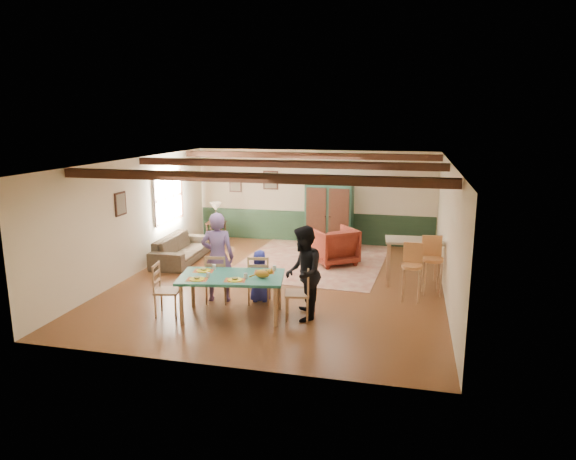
% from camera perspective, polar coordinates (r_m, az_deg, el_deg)
% --- Properties ---
extents(floor, '(8.00, 8.00, 0.00)m').
position_cam_1_polar(floor, '(11.49, -0.83, -5.90)').
color(floor, '#593019').
rests_on(floor, ground).
extents(wall_back, '(7.00, 0.02, 2.70)m').
position_cam_1_polar(wall_back, '(14.99, 2.91, 3.72)').
color(wall_back, beige).
rests_on(wall_back, floor).
extents(wall_left, '(0.02, 8.00, 2.70)m').
position_cam_1_polar(wall_left, '(12.45, -16.67, 1.43)').
color(wall_left, beige).
rests_on(wall_left, floor).
extents(wall_right, '(0.02, 8.00, 2.70)m').
position_cam_1_polar(wall_right, '(10.84, 17.39, -0.20)').
color(wall_right, beige).
rests_on(wall_right, floor).
extents(ceiling, '(7.00, 8.00, 0.02)m').
position_cam_1_polar(ceiling, '(10.94, -0.88, 7.64)').
color(ceiling, white).
rests_on(ceiling, wall_back).
extents(wainscot_back, '(6.95, 0.03, 0.90)m').
position_cam_1_polar(wainscot_back, '(15.13, 2.86, 0.34)').
color(wainscot_back, '#1A301E').
rests_on(wainscot_back, floor).
extents(ceiling_beam_front, '(6.95, 0.16, 0.16)m').
position_cam_1_polar(ceiling_beam_front, '(8.75, -4.60, 5.82)').
color(ceiling_beam_front, black).
rests_on(ceiling_beam_front, ceiling).
extents(ceiling_beam_mid, '(6.95, 0.16, 0.16)m').
position_cam_1_polar(ceiling_beam_mid, '(11.34, -0.37, 7.35)').
color(ceiling_beam_mid, black).
rests_on(ceiling_beam_mid, ceiling).
extents(ceiling_beam_back, '(6.95, 0.16, 0.16)m').
position_cam_1_polar(ceiling_beam_back, '(13.87, 2.21, 8.27)').
color(ceiling_beam_back, black).
rests_on(ceiling_beam_back, ceiling).
extents(window_left, '(0.06, 1.60, 1.30)m').
position_cam_1_polar(window_left, '(13.88, -13.14, 3.55)').
color(window_left, white).
rests_on(window_left, wall_left).
extents(picture_left_wall, '(0.04, 0.42, 0.52)m').
position_cam_1_polar(picture_left_wall, '(11.86, -18.10, 2.78)').
color(picture_left_wall, gray).
rests_on(picture_left_wall, wall_left).
extents(picture_back_a, '(0.45, 0.04, 0.55)m').
position_cam_1_polar(picture_back_a, '(15.18, -1.94, 5.55)').
color(picture_back_a, gray).
rests_on(picture_back_a, wall_back).
extents(picture_back_b, '(0.38, 0.04, 0.48)m').
position_cam_1_polar(picture_back_b, '(15.53, -5.87, 5.09)').
color(picture_back_b, gray).
rests_on(picture_back_b, wall_back).
extents(dining_table, '(2.03, 1.35, 0.78)m').
position_cam_1_polar(dining_table, '(9.56, -6.23, -7.33)').
color(dining_table, '#216A5A').
rests_on(dining_table, floor).
extents(dining_chair_far_left, '(0.51, 0.53, 0.99)m').
position_cam_1_polar(dining_chair_far_left, '(10.30, -7.84, -5.30)').
color(dining_chair_far_left, '#A47652').
rests_on(dining_chair_far_left, floor).
extents(dining_chair_far_right, '(0.51, 0.53, 0.99)m').
position_cam_1_polar(dining_chair_far_right, '(10.17, -3.20, -5.43)').
color(dining_chair_far_right, '#A47652').
rests_on(dining_chair_far_right, floor).
extents(dining_chair_end_left, '(0.53, 0.51, 0.99)m').
position_cam_1_polar(dining_chair_end_left, '(9.80, -13.23, -6.46)').
color(dining_chair_end_left, '#A47652').
rests_on(dining_chair_end_left, floor).
extents(dining_chair_end_right, '(0.53, 0.51, 0.99)m').
position_cam_1_polar(dining_chair_end_right, '(9.40, 1.05, -6.92)').
color(dining_chair_end_right, '#A47652').
rests_on(dining_chair_end_right, floor).
extents(person_man, '(0.72, 0.54, 1.80)m').
position_cam_1_polar(person_man, '(10.27, -7.82, -3.00)').
color(person_man, slate).
rests_on(person_man, floor).
extents(person_woman, '(0.79, 0.94, 1.72)m').
position_cam_1_polar(person_woman, '(9.28, 1.70, -4.80)').
color(person_woman, black).
rests_on(person_woman, floor).
extents(person_child, '(0.56, 0.42, 1.05)m').
position_cam_1_polar(person_child, '(10.24, -3.15, -5.13)').
color(person_child, navy).
rests_on(person_child, floor).
extents(cat, '(0.40, 0.21, 0.19)m').
position_cam_1_polar(cat, '(9.23, -2.87, -4.82)').
color(cat, orange).
rests_on(cat, dining_table).
extents(place_setting_near_left, '(0.47, 0.38, 0.11)m').
position_cam_1_polar(place_setting_near_left, '(9.29, -10.07, -5.14)').
color(place_setting_near_left, yellow).
rests_on(place_setting_near_left, dining_table).
extents(place_setting_near_center, '(0.47, 0.38, 0.11)m').
position_cam_1_polar(place_setting_near_center, '(9.16, -5.92, -5.27)').
color(place_setting_near_center, yellow).
rests_on(place_setting_near_center, dining_table).
extents(place_setting_far_left, '(0.47, 0.38, 0.11)m').
position_cam_1_polar(place_setting_far_left, '(9.78, -9.36, -4.22)').
color(place_setting_far_left, yellow).
rests_on(place_setting_far_left, dining_table).
extents(place_setting_far_right, '(0.47, 0.38, 0.11)m').
position_cam_1_polar(place_setting_far_right, '(9.59, -2.63, -4.40)').
color(place_setting_far_right, yellow).
rests_on(place_setting_far_right, dining_table).
extents(area_rug, '(3.75, 4.37, 0.01)m').
position_cam_1_polar(area_rug, '(13.21, 2.81, -3.44)').
color(area_rug, '#CAB693').
rests_on(area_rug, floor).
extents(armoire, '(1.45, 0.63, 2.01)m').
position_cam_1_polar(armoire, '(14.23, 4.60, 1.83)').
color(armoire, '#153627').
rests_on(armoire, floor).
extents(armchair, '(1.40, 1.40, 0.93)m').
position_cam_1_polar(armchair, '(12.90, 5.12, -1.76)').
color(armchair, '#4E140F').
rests_on(armchair, floor).
extents(sofa, '(0.97, 2.26, 0.65)m').
position_cam_1_polar(sofa, '(13.42, -11.73, -2.02)').
color(sofa, '#403628').
rests_on(sofa, floor).
extents(end_table, '(0.56, 0.56, 0.63)m').
position_cam_1_polar(end_table, '(15.15, -7.97, -0.28)').
color(end_table, black).
rests_on(end_table, floor).
extents(table_lamp, '(0.35, 0.35, 0.57)m').
position_cam_1_polar(table_lamp, '(15.03, -8.04, 1.96)').
color(table_lamp, beige).
rests_on(table_lamp, end_table).
extents(counter_table, '(1.26, 0.80, 1.01)m').
position_cam_1_polar(counter_table, '(11.61, 13.68, -3.45)').
color(counter_table, '#BEB594').
rests_on(counter_table, floor).
extents(bar_stool_left, '(0.44, 0.47, 1.16)m').
position_cam_1_polar(bar_stool_left, '(10.54, 13.58, -4.66)').
color(bar_stool_left, tan).
rests_on(bar_stool_left, floor).
extents(bar_stool_right, '(0.49, 0.53, 1.22)m').
position_cam_1_polar(bar_stool_right, '(11.00, 15.74, -3.90)').
color(bar_stool_right, tan).
rests_on(bar_stool_right, floor).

